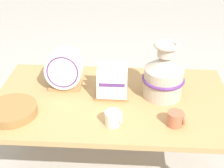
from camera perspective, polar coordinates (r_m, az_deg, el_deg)
ground_plane at (r=2.41m, az=-0.00°, el=-15.05°), size 14.00×14.00×0.00m
display_table at (r=2.04m, az=-0.00°, el=-4.09°), size 1.52×0.86×0.62m
ceramic_vase at (r=1.99m, az=9.43°, el=1.66°), size 0.27×0.27×0.37m
dish_rack_round_plates at (r=2.10m, az=-8.68°, el=2.04°), size 0.24×0.18×0.27m
dish_rack_square_plates at (r=2.00m, az=0.04°, el=-0.50°), size 0.21×0.17×0.21m
wicker_charger_stack at (r=1.95m, az=-17.84°, el=-4.62°), size 0.30×0.30×0.05m
mug_cream_glaze at (r=1.77m, az=0.30°, el=-6.27°), size 0.10×0.09×0.08m
mug_terracotta_glaze at (r=1.80m, az=11.60°, el=-6.21°), size 0.10×0.09×0.08m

